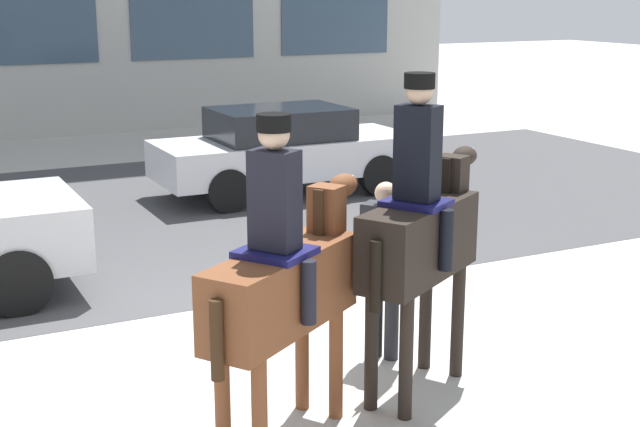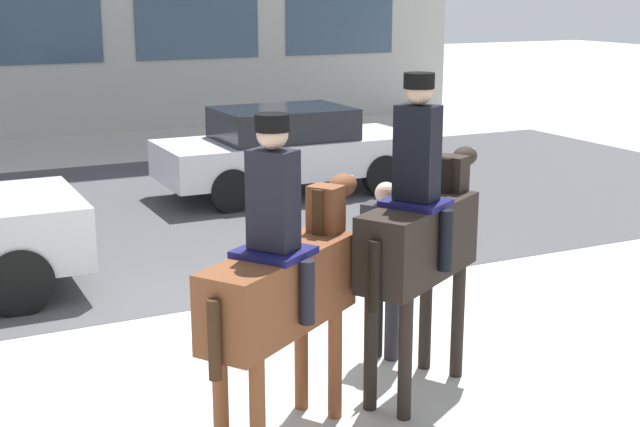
% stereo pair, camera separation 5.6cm
% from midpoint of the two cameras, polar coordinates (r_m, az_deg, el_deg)
% --- Properties ---
extents(ground_plane, '(80.00, 80.00, 0.00)m').
position_cam_midpoint_polar(ground_plane, '(9.20, -4.90, -6.78)').
color(ground_plane, '#B2AFA8').
extents(road_surface, '(21.85, 8.50, 0.01)m').
position_cam_midpoint_polar(road_surface, '(13.54, -12.36, -0.21)').
color(road_surface, '#444447').
rests_on(road_surface, ground_plane).
extents(mounted_horse_lead, '(1.69, 1.27, 2.46)m').
position_cam_midpoint_polar(mounted_horse_lead, '(6.41, -2.58, -4.21)').
color(mounted_horse_lead, brown).
rests_on(mounted_horse_lead, ground_plane).
extents(mounted_horse_companion, '(1.59, 1.12, 2.66)m').
position_cam_midpoint_polar(mounted_horse_companion, '(7.21, 6.24, -1.14)').
color(mounted_horse_companion, black).
rests_on(mounted_horse_companion, ground_plane).
extents(pedestrian_bystander, '(0.70, 0.80, 1.64)m').
position_cam_midpoint_polar(pedestrian_bystander, '(7.95, 3.98, -2.78)').
color(pedestrian_bystander, '#232328').
rests_on(pedestrian_bystander, ground_plane).
extents(street_car_far_lane, '(4.26, 1.77, 1.43)m').
position_cam_midpoint_polar(street_car_far_lane, '(14.64, -2.41, 4.17)').
color(street_car_far_lane, silver).
rests_on(street_car_far_lane, ground_plane).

